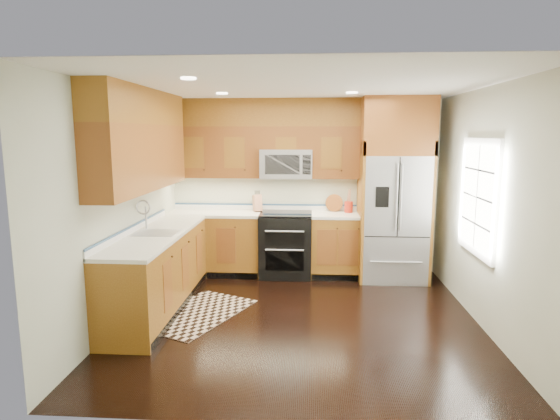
# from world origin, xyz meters

# --- Properties ---
(ground) EXTENTS (4.00, 4.00, 0.00)m
(ground) POSITION_xyz_m (0.00, 0.00, 0.00)
(ground) COLOR black
(ground) RESTS_ON ground
(wall_back) EXTENTS (4.00, 0.02, 2.60)m
(wall_back) POSITION_xyz_m (0.00, 2.00, 1.30)
(wall_back) COLOR beige
(wall_back) RESTS_ON ground
(wall_left) EXTENTS (0.02, 4.00, 2.60)m
(wall_left) POSITION_xyz_m (-2.00, 0.00, 1.30)
(wall_left) COLOR beige
(wall_left) RESTS_ON ground
(wall_right) EXTENTS (0.02, 4.00, 2.60)m
(wall_right) POSITION_xyz_m (2.00, 0.00, 1.30)
(wall_right) COLOR beige
(wall_right) RESTS_ON ground
(window) EXTENTS (0.04, 1.10, 1.30)m
(window) POSITION_xyz_m (1.98, 0.20, 1.40)
(window) COLOR white
(window) RESTS_ON ground
(base_cabinets) EXTENTS (2.85, 3.00, 0.90)m
(base_cabinets) POSITION_xyz_m (-1.23, 0.90, 0.45)
(base_cabinets) COLOR #925E1C
(base_cabinets) RESTS_ON ground
(countertop) EXTENTS (2.86, 3.01, 0.04)m
(countertop) POSITION_xyz_m (-1.09, 1.01, 0.92)
(countertop) COLOR white
(countertop) RESTS_ON base_cabinets
(upper_cabinets) EXTENTS (2.85, 3.00, 1.15)m
(upper_cabinets) POSITION_xyz_m (-1.15, 1.09, 2.02)
(upper_cabinets) COLOR brown
(upper_cabinets) RESTS_ON ground
(range) EXTENTS (0.76, 0.67, 0.95)m
(range) POSITION_xyz_m (-0.25, 1.67, 0.47)
(range) COLOR black
(range) RESTS_ON ground
(microwave) EXTENTS (0.76, 0.40, 0.42)m
(microwave) POSITION_xyz_m (-0.25, 1.80, 1.66)
(microwave) COLOR #B2B2B7
(microwave) RESTS_ON ground
(refrigerator) EXTENTS (0.98, 0.75, 2.60)m
(refrigerator) POSITION_xyz_m (1.30, 1.63, 1.30)
(refrigerator) COLOR #B2B2B7
(refrigerator) RESTS_ON ground
(sink_faucet) EXTENTS (0.54, 0.44, 0.37)m
(sink_faucet) POSITION_xyz_m (-1.73, 0.23, 0.99)
(sink_faucet) COLOR #B2B2B7
(sink_faucet) RESTS_ON countertop
(rug) EXTENTS (1.31, 1.58, 0.01)m
(rug) POSITION_xyz_m (-1.20, 0.07, 0.01)
(rug) COLOR black
(rug) RESTS_ON ground
(knife_block) EXTENTS (0.16, 0.19, 0.31)m
(knife_block) POSITION_xyz_m (-0.69, 1.84, 1.07)
(knife_block) COLOR #A16A4E
(knife_block) RESTS_ON countertop
(utensil_crock) EXTENTS (0.15, 0.15, 0.35)m
(utensil_crock) POSITION_xyz_m (0.68, 1.81, 1.06)
(utensil_crock) COLOR #AC2515
(utensil_crock) RESTS_ON countertop
(cutting_board) EXTENTS (0.31, 0.31, 0.02)m
(cutting_board) POSITION_xyz_m (0.47, 1.90, 0.95)
(cutting_board) COLOR brown
(cutting_board) RESTS_ON countertop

